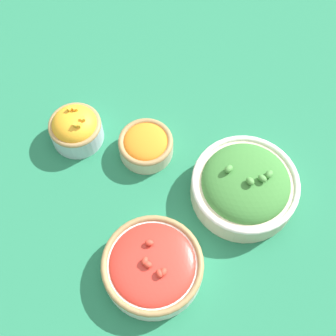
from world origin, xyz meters
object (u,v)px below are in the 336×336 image
(bowl_cherry_tomatoes, at_px, (153,266))
(bowl_broccoli, at_px, (245,186))
(bowl_carrots, at_px, (146,144))
(bowl_squash, at_px, (76,128))

(bowl_cherry_tomatoes, xyz_separation_m, bowl_broccoli, (-0.05, 0.24, 0.01))
(bowl_carrots, distance_m, bowl_cherry_tomatoes, 0.26)
(bowl_carrots, xyz_separation_m, bowl_broccoli, (0.19, 0.12, 0.01))
(bowl_carrots, height_order, bowl_cherry_tomatoes, bowl_cherry_tomatoes)
(bowl_cherry_tomatoes, bearing_deg, bowl_carrots, 153.88)
(bowl_squash, bearing_deg, bowl_carrots, 46.88)
(bowl_squash, bearing_deg, bowl_cherry_tomatoes, -0.48)
(bowl_carrots, bearing_deg, bowl_squash, -133.12)
(bowl_carrots, xyz_separation_m, bowl_cherry_tomatoes, (0.23, -0.11, 0.00))
(bowl_carrots, height_order, bowl_broccoli, bowl_broccoli)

